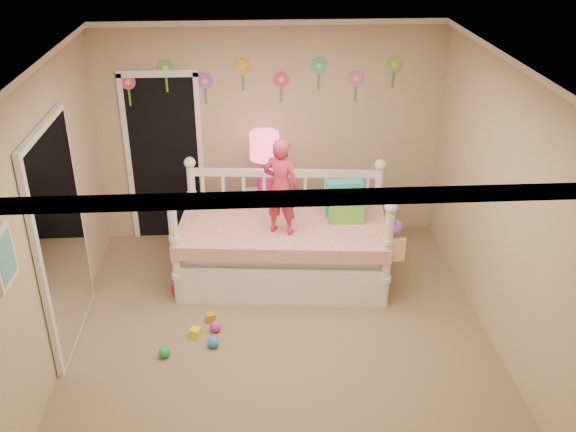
{
  "coord_description": "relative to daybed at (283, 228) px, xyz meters",
  "views": [
    {
      "loc": [
        -0.24,
        -4.84,
        3.81
      ],
      "look_at": [
        0.1,
        0.6,
        1.05
      ],
      "focal_mm": 39.83,
      "sensor_mm": 36.0,
      "label": 1
    }
  ],
  "objects": [
    {
      "name": "pillow_turquoise",
      "position": [
        0.67,
        0.15,
        0.27
      ],
      "size": [
        0.39,
        0.14,
        0.39
      ],
      "primitive_type": "cube",
      "rotation": [
        0.0,
        0.0,
        -0.01
      ],
      "color": "#25BBB4",
      "rests_on": "daybed"
    },
    {
      "name": "child",
      "position": [
        -0.03,
        -0.2,
        0.58
      ],
      "size": [
        0.44,
        0.37,
        1.02
      ],
      "primitive_type": "imported",
      "rotation": [
        0.0,
        0.0,
        2.75
      ],
      "color": "#CC2E4E",
      "rests_on": "daybed"
    },
    {
      "name": "pillow_lime",
      "position": [
        0.67,
        -0.03,
        0.24
      ],
      "size": [
        0.38,
        0.15,
        0.35
      ],
      "primitive_type": "cube",
      "rotation": [
        0.0,
        0.0,
        -0.05
      ],
      "color": "#68C03A",
      "rests_on": "daybed"
    },
    {
      "name": "mirror_closet",
      "position": [
        -2.04,
        -0.89,
        0.44
      ],
      "size": [
        0.07,
        1.3,
        2.1
      ],
      "primitive_type": "cube",
      "color": "white",
      "rests_on": "left_wall"
    },
    {
      "name": "back_wall",
      "position": [
        -0.08,
        1.06,
        0.69
      ],
      "size": [
        4.0,
        0.01,
        2.6
      ],
      "primitive_type": "cube",
      "color": "tan",
      "rests_on": "floor"
    },
    {
      "name": "daybed",
      "position": [
        0.0,
        0.0,
        0.0
      ],
      "size": [
        2.35,
        1.41,
        1.22
      ],
      "primitive_type": null,
      "rotation": [
        0.0,
        0.0,
        -0.09
      ],
      "color": "white",
      "rests_on": "floor"
    },
    {
      "name": "flower_decals",
      "position": [
        -0.17,
        1.05,
        1.33
      ],
      "size": [
        3.4,
        0.02,
        0.5
      ],
      "primitive_type": null,
      "color": "#B2668C",
      "rests_on": "back_wall"
    },
    {
      "name": "wall_picture",
      "position": [
        -2.05,
        -2.09,
        0.94
      ],
      "size": [
        0.05,
        0.34,
        0.42
      ],
      "primitive_type": "cube",
      "color": "white",
      "rests_on": "left_wall"
    },
    {
      "name": "hanging_bag",
      "position": [
        1.07,
        -0.6,
        0.13
      ],
      "size": [
        0.2,
        0.16,
        0.36
      ],
      "primitive_type": null,
      "color": "beige",
      "rests_on": "daybed"
    },
    {
      "name": "crown_molding",
      "position": [
        -0.08,
        -1.19,
        1.96
      ],
      "size": [
        4.0,
        4.5,
        0.06
      ],
      "primitive_type": null,
      "color": "white",
      "rests_on": "ceiling"
    },
    {
      "name": "right_wall",
      "position": [
        1.92,
        -1.19,
        0.69
      ],
      "size": [
        0.01,
        4.5,
        2.6
      ],
      "primitive_type": "cube",
      "color": "tan",
      "rests_on": "floor"
    },
    {
      "name": "left_wall",
      "position": [
        -2.08,
        -1.19,
        0.69
      ],
      "size": [
        0.01,
        4.5,
        2.6
      ],
      "primitive_type": "cube",
      "color": "tan",
      "rests_on": "floor"
    },
    {
      "name": "floor",
      "position": [
        -0.08,
        -1.19,
        -0.61
      ],
      "size": [
        4.0,
        4.5,
        0.01
      ],
      "primitive_type": "cube",
      "color": "#7F684C",
      "rests_on": "ground"
    },
    {
      "name": "ceiling",
      "position": [
        -0.08,
        -1.19,
        1.99
      ],
      "size": [
        4.0,
        4.5,
        0.01
      ],
      "primitive_type": "cube",
      "color": "white",
      "rests_on": "floor"
    },
    {
      "name": "nightstand",
      "position": [
        -0.17,
        0.72,
        -0.26
      ],
      "size": [
        0.45,
        0.36,
        0.7
      ],
      "primitive_type": "cube",
      "rotation": [
        0.0,
        0.0,
        0.08
      ],
      "color": "white",
      "rests_on": "floor"
    },
    {
      "name": "table_lamp",
      "position": [
        -0.17,
        0.72,
        0.58
      ],
      "size": [
        0.33,
        0.33,
        0.73
      ],
      "color": "#D11B83",
      "rests_on": "nightstand"
    },
    {
      "name": "toy_scatter",
      "position": [
        -1.11,
        -0.86,
        -0.55
      ],
      "size": [
        0.98,
        1.4,
        0.11
      ],
      "primitive_type": null,
      "rotation": [
        0.0,
        0.0,
        0.15
      ],
      "color": "#996666",
      "rests_on": "floor"
    },
    {
      "name": "closet_doorway",
      "position": [
        -1.33,
        1.05,
        0.43
      ],
      "size": [
        0.9,
        0.04,
        2.07
      ],
      "primitive_type": "cube",
      "color": "black",
      "rests_on": "back_wall"
    }
  ]
}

